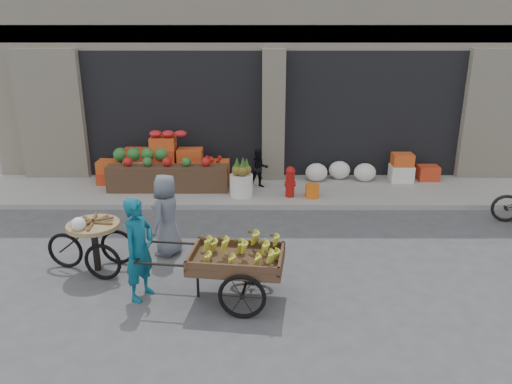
{
  "coord_description": "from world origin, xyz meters",
  "views": [
    {
      "loc": [
        -0.39,
        -7.11,
        3.94
      ],
      "look_at": [
        -0.41,
        1.04,
        1.1
      ],
      "focal_mm": 35.0,
      "sensor_mm": 36.0,
      "label": 1
    }
  ],
  "objects_px": {
    "tricycle_cart": "(94,239)",
    "vendor_grey": "(167,215)",
    "fire_hydrant": "(290,180)",
    "pineapple_bin": "(241,185)",
    "banana_cart": "(233,257)",
    "orange_bucket": "(312,191)",
    "seated_person": "(259,169)",
    "vendor_woman": "(139,249)"
  },
  "relations": [
    {
      "from": "tricycle_cart",
      "to": "vendor_grey",
      "type": "distance_m",
      "value": 1.26
    },
    {
      "from": "fire_hydrant",
      "to": "tricycle_cart",
      "type": "xyz_separation_m",
      "value": [
        -3.39,
        -3.29,
        0.06
      ]
    },
    {
      "from": "pineapple_bin",
      "to": "banana_cart",
      "type": "height_order",
      "value": "banana_cart"
    },
    {
      "from": "orange_bucket",
      "to": "seated_person",
      "type": "distance_m",
      "value": 1.42
    },
    {
      "from": "orange_bucket",
      "to": "tricycle_cart",
      "type": "bearing_deg",
      "value": -140.2
    },
    {
      "from": "pineapple_bin",
      "to": "vendor_woman",
      "type": "height_order",
      "value": "vendor_woman"
    },
    {
      "from": "fire_hydrant",
      "to": "banana_cart",
      "type": "bearing_deg",
      "value": -104.49
    },
    {
      "from": "pineapple_bin",
      "to": "orange_bucket",
      "type": "relative_size",
      "value": 1.62
    },
    {
      "from": "banana_cart",
      "to": "fire_hydrant",
      "type": "bearing_deg",
      "value": 82.67
    },
    {
      "from": "orange_bucket",
      "to": "vendor_woman",
      "type": "height_order",
      "value": "vendor_woman"
    },
    {
      "from": "vendor_grey",
      "to": "banana_cart",
      "type": "bearing_deg",
      "value": 55.92
    },
    {
      "from": "pineapple_bin",
      "to": "banana_cart",
      "type": "bearing_deg",
      "value": -89.78
    },
    {
      "from": "pineapple_bin",
      "to": "vendor_woman",
      "type": "xyz_separation_m",
      "value": [
        -1.35,
        -4.17,
        0.41
      ]
    },
    {
      "from": "vendor_woman",
      "to": "tricycle_cart",
      "type": "distance_m",
      "value": 1.27
    },
    {
      "from": "seated_person",
      "to": "tricycle_cart",
      "type": "bearing_deg",
      "value": -134.3
    },
    {
      "from": "pineapple_bin",
      "to": "seated_person",
      "type": "distance_m",
      "value": 0.75
    },
    {
      "from": "fire_hydrant",
      "to": "vendor_woman",
      "type": "xyz_separation_m",
      "value": [
        -2.45,
        -4.12,
        0.28
      ]
    },
    {
      "from": "fire_hydrant",
      "to": "tricycle_cart",
      "type": "relative_size",
      "value": 0.49
    },
    {
      "from": "tricycle_cart",
      "to": "pineapple_bin",
      "type": "bearing_deg",
      "value": 65.32
    },
    {
      "from": "orange_bucket",
      "to": "vendor_grey",
      "type": "relative_size",
      "value": 0.22
    },
    {
      "from": "fire_hydrant",
      "to": "tricycle_cart",
      "type": "distance_m",
      "value": 4.72
    },
    {
      "from": "orange_bucket",
      "to": "fire_hydrant",
      "type": "bearing_deg",
      "value": 174.29
    },
    {
      "from": "fire_hydrant",
      "to": "banana_cart",
      "type": "relative_size",
      "value": 0.3
    },
    {
      "from": "vendor_grey",
      "to": "tricycle_cart",
      "type": "bearing_deg",
      "value": -42.1
    },
    {
      "from": "orange_bucket",
      "to": "vendor_grey",
      "type": "height_order",
      "value": "vendor_grey"
    },
    {
      "from": "banana_cart",
      "to": "vendor_grey",
      "type": "relative_size",
      "value": 1.63
    },
    {
      "from": "fire_hydrant",
      "to": "vendor_grey",
      "type": "distance_m",
      "value": 3.52
    },
    {
      "from": "orange_bucket",
      "to": "vendor_woman",
      "type": "xyz_separation_m",
      "value": [
        -2.95,
        -4.07,
        0.51
      ]
    },
    {
      "from": "banana_cart",
      "to": "vendor_grey",
      "type": "distance_m",
      "value": 1.97
    },
    {
      "from": "seated_person",
      "to": "tricycle_cart",
      "type": "relative_size",
      "value": 0.64
    },
    {
      "from": "vendor_woman",
      "to": "orange_bucket",
      "type": "bearing_deg",
      "value": -11.69
    },
    {
      "from": "vendor_woman",
      "to": "tricycle_cart",
      "type": "relative_size",
      "value": 1.07
    },
    {
      "from": "seated_person",
      "to": "tricycle_cart",
      "type": "distance_m",
      "value": 4.77
    },
    {
      "from": "seated_person",
      "to": "vendor_grey",
      "type": "bearing_deg",
      "value": -125.97
    },
    {
      "from": "seated_person",
      "to": "vendor_grey",
      "type": "distance_m",
      "value": 3.68
    },
    {
      "from": "banana_cart",
      "to": "vendor_woman",
      "type": "bearing_deg",
      "value": -175.84
    },
    {
      "from": "fire_hydrant",
      "to": "vendor_grey",
      "type": "bearing_deg",
      "value": -131.03
    },
    {
      "from": "pineapple_bin",
      "to": "orange_bucket",
      "type": "bearing_deg",
      "value": -3.58
    },
    {
      "from": "pineapple_bin",
      "to": "vendor_woman",
      "type": "bearing_deg",
      "value": -107.96
    },
    {
      "from": "fire_hydrant",
      "to": "banana_cart",
      "type": "distance_m",
      "value": 4.33
    },
    {
      "from": "fire_hydrant",
      "to": "seated_person",
      "type": "relative_size",
      "value": 0.76
    },
    {
      "from": "banana_cart",
      "to": "pineapple_bin",
      "type": "bearing_deg",
      "value": 97.38
    }
  ]
}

